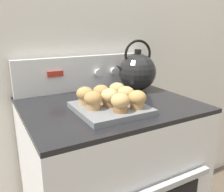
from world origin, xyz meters
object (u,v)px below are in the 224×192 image
at_px(muffin_r1_c2, 126,94).
at_px(muffin_r2_c2, 117,90).
at_px(muffin_r2_c0, 85,95).
at_px(muffin_r1_c1, 110,97).
at_px(muffin_pan, 110,108).
at_px(muffin_r2_c1, 101,93).
at_px(tea_kettle, 137,71).
at_px(muffin_r0_c1, 120,102).
at_px(stove_range, 109,190).
at_px(muffin_r1_c0, 93,100).
at_px(muffin_r0_c2, 137,99).

xyz_separation_m(muffin_r1_c2, muffin_r2_c2, (0.00, 0.07, 0.00)).
bearing_deg(muffin_r2_c0, muffin_r1_c1, -45.23).
distance_m(muffin_pan, muffin_r2_c1, 0.09).
relative_size(muffin_r1_c2, tea_kettle, 0.27).
height_order(muffin_r0_c1, muffin_r1_c1, same).
height_order(stove_range, muffin_pan, muffin_pan).
distance_m(muffin_pan, muffin_r0_c1, 0.09).
bearing_deg(muffin_pan, tea_kettle, 38.11).
xyz_separation_m(muffin_r1_c1, muffin_r2_c0, (-0.07, 0.07, 0.00)).
relative_size(muffin_r1_c0, muffin_r1_c2, 1.00).
height_order(muffin_r0_c2, muffin_r1_c2, same).
relative_size(muffin_r0_c1, tea_kettle, 0.27).
bearing_deg(muffin_r1_c0, muffin_r0_c2, -24.95).
distance_m(muffin_r1_c0, muffin_r1_c1, 0.07).
bearing_deg(muffin_r2_c2, muffin_pan, -134.75).
bearing_deg(muffin_r2_c2, muffin_r0_c1, -116.45).
bearing_deg(muffin_r1_c1, muffin_pan, -42.58).
bearing_deg(muffin_r2_c1, muffin_r1_c0, -133.77).
distance_m(muffin_r1_c0, muffin_r2_c0, 0.08).
bearing_deg(muffin_r0_c2, muffin_r1_c2, 92.36).
bearing_deg(muffin_r2_c0, muffin_r2_c2, 0.36).
relative_size(stove_range, muffin_r1_c2, 13.10).
bearing_deg(muffin_r1_c0, stove_range, 40.40).
distance_m(muffin_r0_c1, muffin_r1_c1, 0.08).
relative_size(muffin_pan, tea_kettle, 1.02).
distance_m(muffin_r0_c1, muffin_r2_c2, 0.17).
height_order(muffin_r0_c1, muffin_r2_c0, same).
height_order(muffin_r1_c0, muffin_r2_c2, same).
height_order(muffin_r1_c1, muffin_r2_c0, same).
xyz_separation_m(muffin_pan, muffin_r0_c1, (-0.00, -0.08, 0.05)).
distance_m(muffin_r0_c2, muffin_r2_c0, 0.21).
distance_m(muffin_pan, muffin_r1_c0, 0.09).
xyz_separation_m(muffin_r0_c1, muffin_r1_c0, (-0.07, 0.08, 0.00)).
bearing_deg(muffin_r2_c2, muffin_r2_c1, -177.44).
xyz_separation_m(muffin_r1_c1, muffin_r2_c1, (-0.00, 0.07, 0.00)).
bearing_deg(stove_range, muffin_r1_c1, -115.88).
bearing_deg(stove_range, muffin_r0_c1, -104.91).
height_order(stove_range, muffin_r1_c2, muffin_r1_c2).
bearing_deg(muffin_r2_c1, muffin_r1_c1, -89.06).
height_order(stove_range, muffin_r1_c0, muffin_r1_c0).
relative_size(muffin_r1_c2, muffin_r2_c1, 1.00).
height_order(muffin_r2_c1, muffin_r2_c2, same).
height_order(muffin_pan, muffin_r1_c2, muffin_r1_c2).
xyz_separation_m(muffin_r1_c0, muffin_r2_c2, (0.15, 0.08, 0.00)).
bearing_deg(muffin_r2_c1, muffin_r0_c2, -61.42).
relative_size(stove_range, muffin_pan, 3.43).
height_order(muffin_r1_c0, tea_kettle, tea_kettle).
distance_m(muffin_r1_c2, muffin_r2_c1, 0.10).
bearing_deg(muffin_r2_c2, muffin_r1_c2, -91.54).
distance_m(stove_range, muffin_r1_c2, 0.53).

